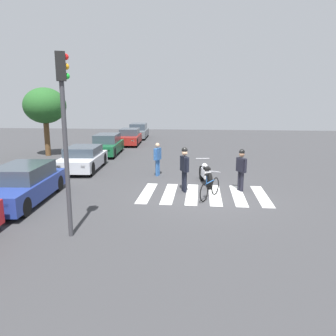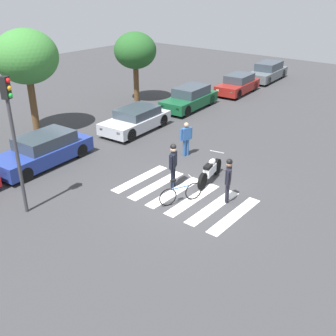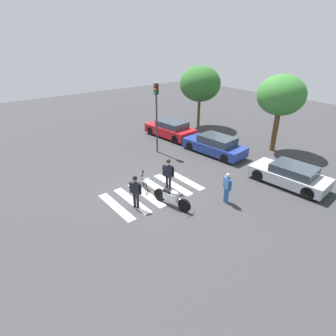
# 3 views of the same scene
# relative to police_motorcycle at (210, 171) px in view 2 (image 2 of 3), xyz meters

# --- Properties ---
(ground_plane) EXTENTS (60.00, 60.00, 0.00)m
(ground_plane) POSITION_rel_police_motorcycle_xyz_m (-1.65, 0.09, -0.47)
(ground_plane) COLOR #38383A
(police_motorcycle) EXTENTS (2.19, 0.73, 1.05)m
(police_motorcycle) POSITION_rel_police_motorcycle_xyz_m (0.00, 0.00, 0.00)
(police_motorcycle) COLOR black
(police_motorcycle) RESTS_ON ground_plane
(leaning_bicycle) EXTENTS (1.61, 0.78, 1.01)m
(leaning_bicycle) POSITION_rel_police_motorcycle_xyz_m (-2.13, -0.14, -0.08)
(leaning_bicycle) COLOR black
(leaning_bicycle) RESTS_ON ground_plane
(officer_on_foot) EXTENTS (0.60, 0.39, 1.73)m
(officer_on_foot) POSITION_rel_police_motorcycle_xyz_m (-0.97, -1.42, 0.52)
(officer_on_foot) COLOR black
(officer_on_foot) RESTS_ON ground_plane
(officer_by_motorcycle) EXTENTS (0.63, 0.39, 1.83)m
(officer_by_motorcycle) POSITION_rel_police_motorcycle_xyz_m (-1.32, 0.87, 0.60)
(officer_by_motorcycle) COLOR black
(officer_by_motorcycle) RESTS_ON ground_plane
(pedestrian_bystander) EXTENTS (0.63, 0.33, 1.63)m
(pedestrian_bystander) POSITION_rel_police_motorcycle_xyz_m (1.46, 2.33, 0.45)
(pedestrian_bystander) COLOR #2D5999
(pedestrian_bystander) RESTS_ON ground_plane
(crosswalk_stripes) EXTENTS (2.97, 4.95, 0.01)m
(crosswalk_stripes) POSITION_rel_police_motorcycle_xyz_m (-1.65, 0.09, -0.46)
(crosswalk_stripes) COLOR silver
(crosswalk_stripes) RESTS_ON ground_plane
(car_blue_hatchback) EXTENTS (4.65, 2.13, 1.34)m
(car_blue_hatchback) POSITION_rel_police_motorcycle_xyz_m (-3.26, 6.67, 0.17)
(car_blue_hatchback) COLOR black
(car_blue_hatchback) RESTS_ON ground_plane
(car_silver_sedan) EXTENTS (4.25, 2.14, 1.24)m
(car_silver_sedan) POSITION_rel_police_motorcycle_xyz_m (2.49, 6.48, 0.14)
(car_silver_sedan) COLOR black
(car_silver_sedan) RESTS_ON ground_plane
(car_green_compact) EXTENTS (4.48, 2.03, 1.39)m
(car_green_compact) POSITION_rel_police_motorcycle_xyz_m (7.62, 6.66, 0.20)
(car_green_compact) COLOR black
(car_green_compact) RESTS_ON ground_plane
(car_maroon_wagon) EXTENTS (4.17, 1.97, 1.35)m
(car_maroon_wagon) POSITION_rel_police_motorcycle_xyz_m (12.80, 6.20, 0.18)
(car_maroon_wagon) COLOR black
(car_maroon_wagon) RESTS_ON ground_plane
(car_grey_coupe) EXTENTS (4.80, 2.05, 1.44)m
(car_grey_coupe) POSITION_rel_police_motorcycle_xyz_m (17.90, 6.44, 0.22)
(car_grey_coupe) COLOR black
(car_grey_coupe) RESTS_ON ground_plane
(traffic_light_pole) EXTENTS (0.32, 0.36, 4.81)m
(traffic_light_pole) POSITION_rel_police_motorcycle_xyz_m (-6.09, 3.70, 2.72)
(traffic_light_pole) COLOR #38383D
(traffic_light_pole) RESTS_ON ground_plane
(street_tree_mid) EXTENTS (3.20, 3.20, 5.35)m
(street_tree_mid) POSITION_rel_police_motorcycle_xyz_m (-1.06, 10.50, 3.49)
(street_tree_mid) COLOR brown
(street_tree_mid) RESTS_ON ground_plane
(street_tree_far) EXTENTS (2.74, 2.74, 4.49)m
(street_tree_far) POSITION_rel_police_motorcycle_xyz_m (6.79, 10.50, 2.82)
(street_tree_far) COLOR brown
(street_tree_far) RESTS_ON ground_plane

